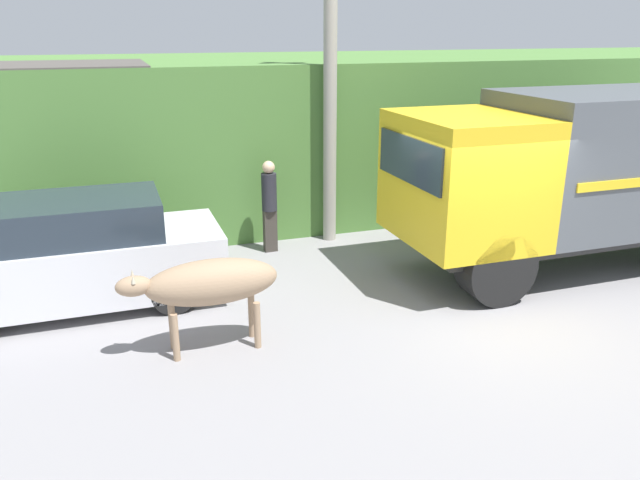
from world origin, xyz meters
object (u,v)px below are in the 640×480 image
(cargo_truck, at_px, (583,169))
(utility_pole, at_px, (330,63))
(parked_suv, at_px, (75,256))
(brown_cow, at_px, (209,284))
(pedestrian_on_hill, at_px, (269,201))

(cargo_truck, bearing_deg, utility_pole, 141.54)
(cargo_truck, distance_m, parked_suv, 8.36)
(brown_cow, relative_size, utility_pole, 0.31)
(cargo_truck, bearing_deg, brown_cow, -172.37)
(utility_pole, bearing_deg, parked_suv, -159.66)
(parked_suv, relative_size, utility_pole, 0.66)
(brown_cow, distance_m, utility_pole, 5.38)
(cargo_truck, height_order, utility_pole, utility_pole)
(pedestrian_on_hill, bearing_deg, parked_suv, 20.23)
(cargo_truck, distance_m, pedestrian_on_hill, 5.51)
(cargo_truck, xyz_separation_m, brown_cow, (-6.56, -0.97, -0.81))
(brown_cow, bearing_deg, utility_pole, 64.71)
(brown_cow, bearing_deg, cargo_truck, 21.72)
(brown_cow, distance_m, pedestrian_on_hill, 3.83)
(parked_suv, xyz_separation_m, utility_pole, (4.66, 1.73, 2.60))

